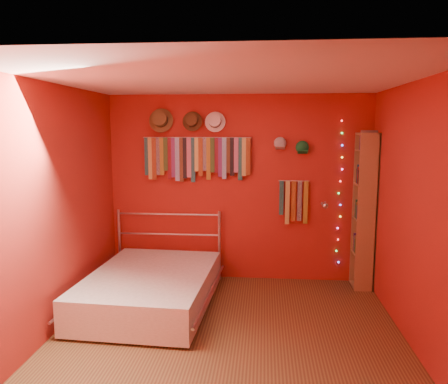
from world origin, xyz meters
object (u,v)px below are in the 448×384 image
(bookshelf, at_px, (367,210))
(bed, at_px, (151,288))
(tie_rack, at_px, (196,157))
(reading_lamp, at_px, (325,205))

(bookshelf, relative_size, bed, 1.00)
(tie_rack, xyz_separation_m, reading_lamp, (1.68, -0.19, -0.60))
(tie_rack, bearing_deg, bookshelf, -3.98)
(tie_rack, height_order, bed, tie_rack)
(bookshelf, xyz_separation_m, bed, (-2.61, -0.87, -0.80))
(tie_rack, height_order, reading_lamp, tie_rack)
(bookshelf, bearing_deg, reading_lamp, -176.28)
(tie_rack, distance_m, bed, 1.83)
(tie_rack, relative_size, bookshelf, 0.72)
(tie_rack, xyz_separation_m, bookshelf, (2.22, -0.15, -0.66))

